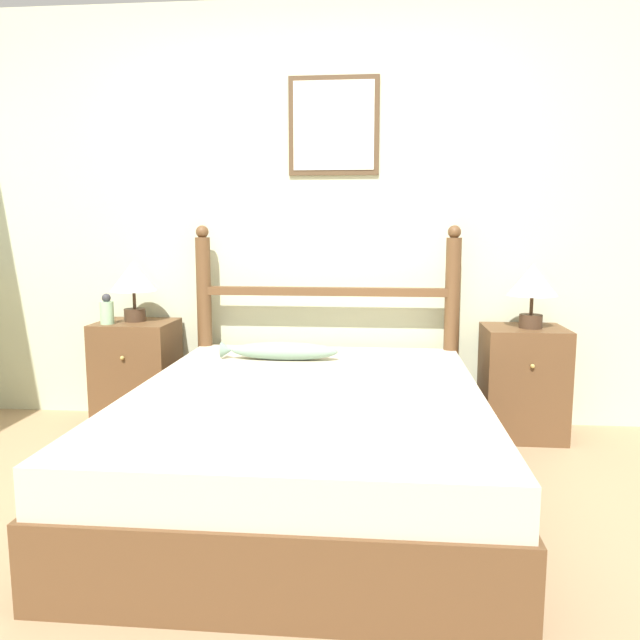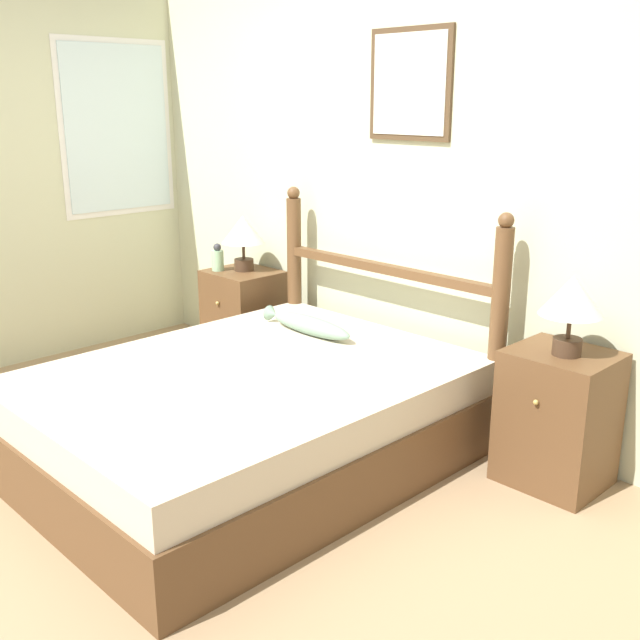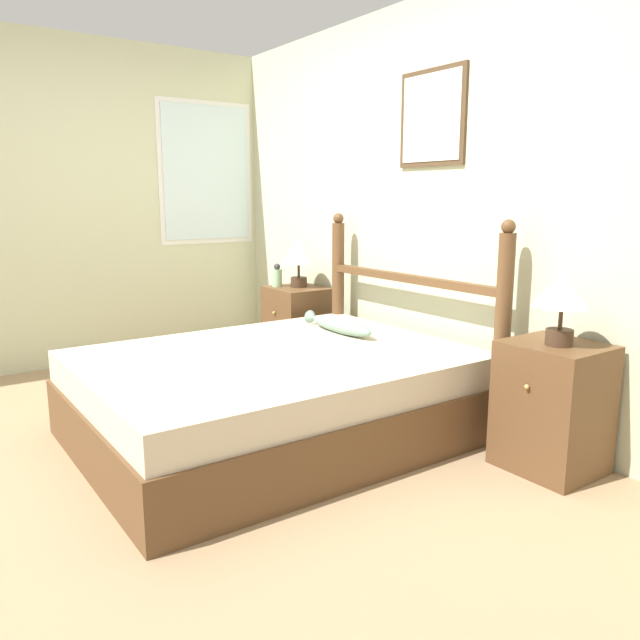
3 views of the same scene
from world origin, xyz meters
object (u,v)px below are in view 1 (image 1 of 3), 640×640
at_px(table_lamp_right, 533,283).
at_px(fish_pillow, 281,351).
at_px(bed, 307,441).
at_px(table_lamp_left, 133,280).
at_px(bottle, 107,311).
at_px(nightstand_left, 137,373).
at_px(nightstand_right, 522,382).

bearing_deg(table_lamp_right, fish_pillow, -169.15).
bearing_deg(bed, table_lamp_right, 36.64).
bearing_deg(table_lamp_left, bed, -38.36).
bearing_deg(fish_pillow, bed, -70.43).
bearing_deg(fish_pillow, bottle, 170.11).
distance_m(nightstand_left, fish_pillow, 1.01).
distance_m(bed, table_lamp_right, 1.61).
xyz_separation_m(table_lamp_right, bottle, (-2.47, -0.08, -0.18)).
bearing_deg(nightstand_right, table_lamp_right, -44.85).
xyz_separation_m(bed, table_lamp_right, (1.18, 0.88, 0.66)).
xyz_separation_m(nightstand_left, nightstand_right, (2.31, 0.00, 0.00)).
relative_size(table_lamp_right, bottle, 2.00).
height_order(table_lamp_left, table_lamp_right, same).
bearing_deg(nightstand_left, bottle, -140.46).
distance_m(bed, nightstand_right, 1.47).
bearing_deg(bed, nightstand_left, 142.07).
height_order(table_lamp_left, fish_pillow, table_lamp_left).
xyz_separation_m(bed, table_lamp_left, (-1.16, 0.92, 0.66)).
relative_size(nightstand_right, bottle, 3.53).
height_order(nightstand_left, bottle, bottle).
xyz_separation_m(table_lamp_left, fish_pillow, (0.95, -0.31, -0.36)).
bearing_deg(table_lamp_left, table_lamp_right, -1.07).
relative_size(bed, table_lamp_right, 5.72).
bearing_deg(fish_pillow, table_lamp_right, 10.85).
bearing_deg(nightstand_left, fish_pillow, -17.23).
bearing_deg(table_lamp_right, bottle, -178.10).
distance_m(table_lamp_left, bottle, 0.25).
xyz_separation_m(nightstand_left, bottle, (-0.13, -0.11, 0.40)).
relative_size(table_lamp_left, fish_pillow, 0.56).
distance_m(bottle, fish_pillow, 1.10).
bearing_deg(table_lamp_left, nightstand_left, -69.22).
bearing_deg(nightstand_right, nightstand_left, 180.00).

